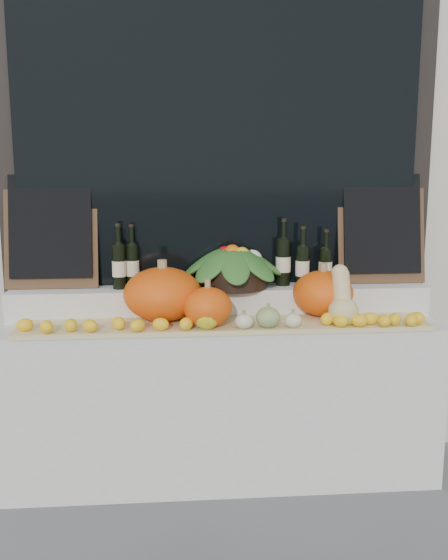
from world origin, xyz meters
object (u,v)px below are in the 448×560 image
at_px(pumpkin_left, 163,294).
at_px(produce_bowl, 232,266).
at_px(butternut_squash, 342,300).
at_px(wine_bottle_tall, 283,262).
at_px(pumpkin_right, 323,293).

height_order(pumpkin_left, produce_bowl, produce_bowl).
distance_m(butternut_squash, wine_bottle_tall, 0.44).
bearing_deg(butternut_squash, pumpkin_left, 171.96).
bearing_deg(pumpkin_right, wine_bottle_tall, 136.60).
relative_size(butternut_squash, wine_bottle_tall, 0.79).
height_order(pumpkin_right, wine_bottle_tall, wine_bottle_tall).
bearing_deg(pumpkin_left, pumpkin_right, 2.12).
xyz_separation_m(pumpkin_left, wine_bottle_tall, (0.67, 0.21, 0.13)).
distance_m(butternut_squash, produce_bowl, 0.63).
height_order(butternut_squash, produce_bowl, produce_bowl).
xyz_separation_m(pumpkin_left, pumpkin_right, (0.86, 0.03, -0.02)).
distance_m(pumpkin_left, pumpkin_right, 0.86).
bearing_deg(produce_bowl, wine_bottle_tall, 6.26).
height_order(pumpkin_left, butternut_squash, butternut_squash).
bearing_deg(pumpkin_left, wine_bottle_tall, 17.32).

